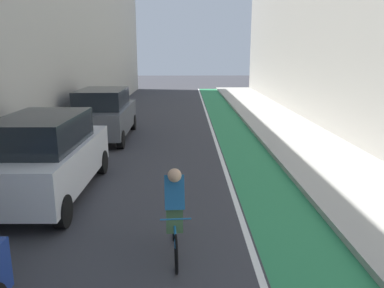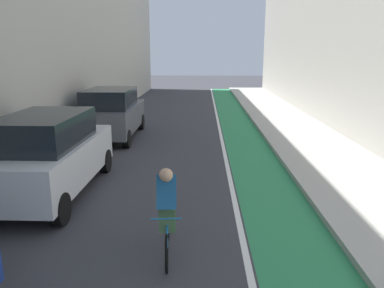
% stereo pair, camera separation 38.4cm
% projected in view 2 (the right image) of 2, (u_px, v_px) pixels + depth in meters
% --- Properties ---
extents(ground_plane, '(88.34, 88.34, 0.00)m').
position_uv_depth(ground_plane, '(174.00, 142.00, 14.68)').
color(ground_plane, '#38383D').
extents(bike_lane_paint, '(1.60, 40.15, 0.00)m').
position_uv_depth(bike_lane_paint, '(241.00, 132.00, 16.54)').
color(bike_lane_paint, '#2D8451').
rests_on(bike_lane_paint, ground).
extents(lane_divider_stripe, '(0.12, 40.15, 0.00)m').
position_uv_depth(lane_divider_stripe, '(220.00, 131.00, 16.56)').
color(lane_divider_stripe, white).
rests_on(lane_divider_stripe, ground).
extents(sidewalk_right, '(3.14, 40.15, 0.14)m').
position_uv_depth(sidewalk_right, '(295.00, 130.00, 16.45)').
color(sidewalk_right, '#A8A59E').
rests_on(sidewalk_right, ground).
extents(building_facade_right, '(2.40, 36.15, 10.24)m').
position_uv_depth(building_facade_right, '(354.00, 13.00, 17.13)').
color(building_facade_right, '#B2ADA3').
rests_on(building_facade_right, ground).
extents(parked_suv_white, '(1.94, 4.55, 1.98)m').
position_uv_depth(parked_suv_white, '(49.00, 154.00, 8.98)').
color(parked_suv_white, silver).
rests_on(parked_suv_white, ground).
extents(parked_suv_gray, '(2.04, 4.56, 1.98)m').
position_uv_depth(parked_suv_gray, '(112.00, 113.00, 15.11)').
color(parked_suv_gray, '#595B60').
rests_on(parked_suv_gray, ground).
extents(cyclist_mid, '(0.48, 1.66, 1.59)m').
position_uv_depth(cyclist_mid, '(167.00, 208.00, 6.29)').
color(cyclist_mid, black).
rests_on(cyclist_mid, ground).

